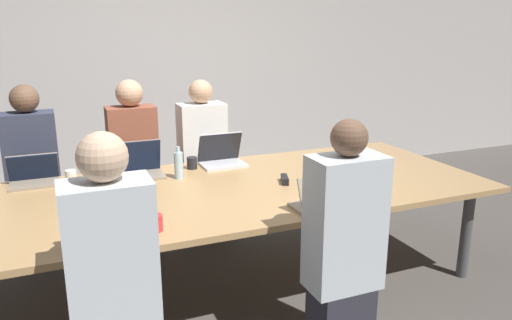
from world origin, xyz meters
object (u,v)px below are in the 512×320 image
object	(u,v)px
cup_far_left	(71,176)
cup_far_midleft	(101,176)
laptop_near_midright	(320,200)
person_far_midleft	(134,165)
laptop_near_left	(100,232)
stapler	(285,179)
bottle_far_midleft	(179,165)
laptop_far_center	(221,156)
cup_near_left	(154,223)
laptop_far_midleft	(139,166)
cup_far_center	(192,163)
person_near_midright	(344,249)
person_far_left	(34,176)
person_far_center	(203,162)
laptop_far_left	(34,176)
bottle_near_left	(143,207)
person_near_left	(113,286)

from	to	relation	value
cup_far_left	cup_far_midleft	size ratio (longest dim) A/B	0.88
laptop_near_midright	person_far_midleft	distance (m)	1.87
laptop_near_left	stapler	xyz separation A→B (m)	(1.34, 0.57, -0.04)
bottle_far_midleft	laptop_far_center	bearing A→B (deg)	29.88
laptop_near_left	cup_near_left	bearing A→B (deg)	-167.46
laptop_far_midleft	stapler	xyz separation A→B (m)	(0.94, -0.58, -0.05)
cup_far_left	cup_far_center	distance (m)	0.90
person_near_midright	person_far_left	bearing A→B (deg)	-52.81
cup_far_midleft	stapler	xyz separation A→B (m)	(1.22, -0.52, -0.03)
person_far_center	person_far_midleft	bearing A→B (deg)	173.20
laptop_far_center	cup_far_midleft	world-z (taller)	laptop_far_center
laptop_far_left	person_far_left	size ratio (longest dim) A/B	0.24
bottle_near_left	laptop_far_center	distance (m)	1.31
laptop_far_center	laptop_far_midleft	size ratio (longest dim) A/B	1.00
laptop_far_left	person_near_left	distance (m)	1.64
laptop_near_left	bottle_near_left	world-z (taller)	bottle_near_left
laptop_far_midleft	cup_near_left	bearing A→B (deg)	-95.46
person_far_left	laptop_near_left	xyz separation A→B (m)	(0.35, -1.66, 0.12)
person_near_midright	bottle_far_midleft	xyz separation A→B (m)	(-0.56, 1.37, 0.18)
cup_near_left	cup_far_midleft	bearing A→B (deg)	99.92
person_far_center	stapler	size ratio (longest dim) A/B	8.98
cup_far_left	bottle_far_midleft	size ratio (longest dim) A/B	0.37
laptop_far_center	person_far_left	bearing A→B (deg)	161.94
person_far_left	person_far_midleft	world-z (taller)	person_far_midleft
laptop_far_center	stapler	size ratio (longest dim) A/B	2.28
cup_near_left	laptop_far_midleft	world-z (taller)	laptop_far_midleft
person_far_left	bottle_near_left	xyz separation A→B (m)	(0.60, -1.48, 0.16)
person_near_midright	person_far_center	size ratio (longest dim) A/B	0.99
cup_near_left	person_far_left	bearing A→B (deg)	111.92
laptop_far_left	cup_near_left	distance (m)	1.32
person_far_center	laptop_near_midright	bearing A→B (deg)	-79.93
cup_near_left	bottle_near_left	xyz separation A→B (m)	(-0.04, 0.12, 0.06)
person_far_center	person_far_midleft	world-z (taller)	person_far_midleft
laptop_far_center	person_far_center	xyz separation A→B (m)	(-0.05, 0.38, -0.14)
person_near_left	cup_far_center	size ratio (longest dim) A/B	15.11
cup_far_left	bottle_near_left	size ratio (longest dim) A/B	0.38
cup_far_center	person_far_midleft	world-z (taller)	person_far_midleft
laptop_near_left	laptop_far_midleft	xyz separation A→B (m)	(0.40, 1.14, 0.01)
person_far_center	cup_far_midleft	world-z (taller)	person_far_center
cup_far_left	person_far_midleft	distance (m)	0.71
bottle_near_left	person_far_center	xyz separation A→B (m)	(0.77, 1.40, -0.17)
bottle_near_left	bottle_far_midleft	size ratio (longest dim) A/B	0.98
person_far_left	person_near_left	xyz separation A→B (m)	(0.36, -2.03, 0.00)
bottle_near_left	cup_near_left	bearing A→B (deg)	-71.47
person_near_left	bottle_near_left	distance (m)	0.62
laptop_near_left	laptop_far_midleft	distance (m)	1.21
laptop_far_center	person_far_midleft	bearing A→B (deg)	144.73
cup_far_left	laptop_near_left	size ratio (longest dim) A/B	0.26
stapler	cup_far_center	bearing A→B (deg)	149.65
cup_far_center	laptop_far_midleft	xyz separation A→B (m)	(-0.42, -0.03, 0.03)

